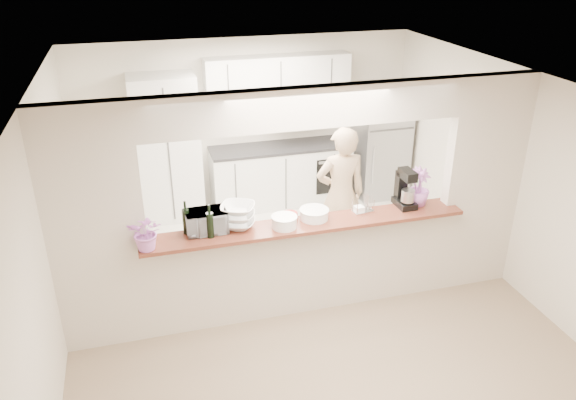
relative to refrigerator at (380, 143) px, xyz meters
name	(u,v)px	position (x,y,z in m)	size (l,w,h in m)	color
floor	(304,308)	(-2.05, -2.65, -0.85)	(6.00, 6.00, 0.00)	gray
tile_overlay	(271,242)	(-2.05, -1.10, -0.84)	(5.00, 2.90, 0.01)	beige
partition	(306,186)	(-2.05, -2.65, 0.63)	(5.00, 0.15, 2.50)	beige
bar_counter	(305,264)	(-2.05, -2.65, -0.27)	(3.40, 0.38, 1.09)	beige
kitchen_cabinets	(238,147)	(-2.24, 0.07, 0.12)	(3.15, 0.62, 2.25)	silver
refrigerator	(380,143)	(0.00, 0.00, 0.00)	(0.75, 0.70, 1.70)	#9D9DA2
flower_left	(147,232)	(-3.65, -2.80, 0.42)	(0.33, 0.28, 0.36)	#C568A7
wine_bottle_a	(186,221)	(-3.27, -2.58, 0.38)	(0.07, 0.07, 0.35)	black
wine_bottle_b	(210,225)	(-3.05, -2.72, 0.38)	(0.07, 0.07, 0.35)	black
toaster_oven	(206,221)	(-3.07, -2.60, 0.35)	(0.41, 0.28, 0.23)	#9F9FA3
serving_bowls	(238,217)	(-2.75, -2.60, 0.36)	(0.34, 0.34, 0.25)	silver
plate_stack_a	(284,222)	(-2.30, -2.72, 0.30)	(0.27, 0.27, 0.12)	white
plate_stack_b	(314,214)	(-1.95, -2.62, 0.29)	(0.31, 0.31, 0.11)	white
red_bowl	(290,216)	(-2.20, -2.57, 0.28)	(0.16, 0.16, 0.08)	maroon
tan_bowl	(308,214)	(-2.00, -2.57, 0.27)	(0.14, 0.14, 0.06)	tan
utensil_caddy	(363,204)	(-1.40, -2.60, 0.33)	(0.24, 0.16, 0.21)	silver
stand_mixer	(405,190)	(-0.91, -2.59, 0.43)	(0.19, 0.30, 0.43)	black
flower_right	(419,187)	(-0.75, -2.60, 0.45)	(0.24, 0.24, 0.42)	#C56AC1
person	(340,196)	(-1.30, -1.71, 0.02)	(0.64, 0.42, 1.74)	tan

